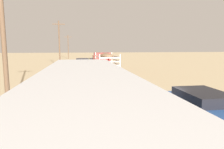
{
  "coord_description": "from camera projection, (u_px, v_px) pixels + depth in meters",
  "views": [
    {
      "loc": [
        -2.65,
        -7.93,
        3.92
      ],
      "look_at": [
        0.0,
        8.9,
        1.51
      ],
      "focal_mm": 32.05,
      "sensor_mm": 36.0,
      "label": 1
    }
  ],
  "objects": [
    {
      "name": "road_centre_line",
      "position": [
        144.0,
        136.0,
        8.71
      ],
      "size": [
        0.16,
        117.6,
        0.0
      ],
      "primitive_type": "cube",
      "color": "#D8CC4C",
      "rests_on": "road_surface"
    },
    {
      "name": "livestock_truck",
      "position": [
        104.0,
        61.0,
        29.37
      ],
      "size": [
        2.53,
        9.7,
        3.02
      ],
      "color": "#B2332D",
      "rests_on": "road_surface"
    },
    {
      "name": "suv_near",
      "position": [
        201.0,
        122.0,
        7.4
      ],
      "size": [
        1.9,
        4.62,
        2.29
      ],
      "color": "#264C8C",
      "rests_on": "road_surface"
    },
    {
      "name": "ground_plane",
      "position": [
        144.0,
        137.0,
        8.71
      ],
      "size": [
        240.0,
        240.0,
        0.0
      ],
      "primitive_type": "plane",
      "color": "#CCB284"
    },
    {
      "name": "bus",
      "position": [
        85.0,
        120.0,
        5.97
      ],
      "size": [
        2.54,
        10.0,
        3.21
      ],
      "color": "#3872C6",
      "rests_on": "road_surface"
    },
    {
      "name": "power_pole_near",
      "position": [
        3.0,
        29.0,
        9.91
      ],
      "size": [
        2.2,
        0.24,
        8.93
      ],
      "color": "brown",
      "rests_on": "ground"
    },
    {
      "name": "car_far",
      "position": [
        97.0,
        60.0,
        42.31
      ],
      "size": [
        1.9,
        4.62,
        1.93
      ],
      "color": "#B2261E",
      "rests_on": "road_surface"
    },
    {
      "name": "road_surface",
      "position": [
        144.0,
        137.0,
        8.71
      ],
      "size": [
        8.0,
        120.0,
        0.02
      ],
      "primitive_type": "cube",
      "color": "#423F44",
      "rests_on": "ground"
    },
    {
      "name": "power_pole_far",
      "position": [
        68.0,
        46.0,
        63.31
      ],
      "size": [
        2.2,
        0.24,
        7.44
      ],
      "color": "brown",
      "rests_on": "ground"
    },
    {
      "name": "power_pole_mid",
      "position": [
        59.0,
        43.0,
        36.59
      ],
      "size": [
        2.2,
        0.24,
        8.5
      ],
      "color": "brown",
      "rests_on": "ground"
    }
  ]
}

